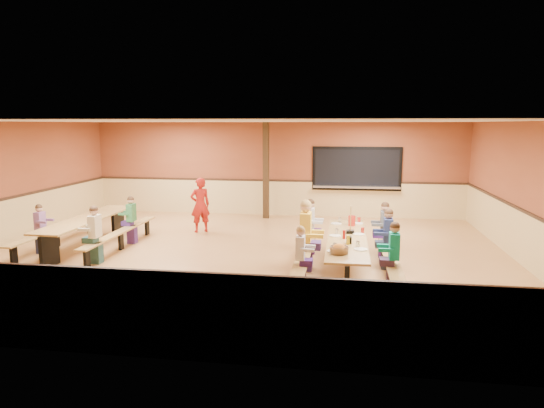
# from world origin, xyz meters

# --- Properties ---
(ground) EXTENTS (12.00, 12.00, 0.00)m
(ground) POSITION_xyz_m (0.00, 0.00, 0.00)
(ground) COLOR #9E6B3C
(ground) RESTS_ON ground
(room_envelope) EXTENTS (12.04, 10.04, 3.02)m
(room_envelope) POSITION_xyz_m (0.00, 0.00, 0.69)
(room_envelope) COLOR brown
(room_envelope) RESTS_ON ground
(kitchen_pass_through) EXTENTS (2.78, 0.28, 1.38)m
(kitchen_pass_through) POSITION_xyz_m (2.60, 4.96, 1.49)
(kitchen_pass_through) COLOR black
(kitchen_pass_through) RESTS_ON ground
(structural_post) EXTENTS (0.18, 0.18, 3.00)m
(structural_post) POSITION_xyz_m (-0.20, 4.40, 1.50)
(structural_post) COLOR black
(structural_post) RESTS_ON ground
(cafeteria_table_main) EXTENTS (1.91, 3.70, 0.74)m
(cafeteria_table_main) POSITION_xyz_m (2.30, -1.09, 0.53)
(cafeteria_table_main) COLOR #A68042
(cafeteria_table_main) RESTS_ON ground
(cafeteria_table_second) EXTENTS (1.91, 3.70, 0.74)m
(cafeteria_table_second) POSITION_xyz_m (-3.80, 0.04, 0.53)
(cafeteria_table_second) COLOR #A68042
(cafeteria_table_second) RESTS_ON ground
(seated_child_white_left) EXTENTS (0.34, 0.28, 1.14)m
(seated_child_white_left) POSITION_xyz_m (1.48, -2.11, 0.57)
(seated_child_white_left) COLOR silver
(seated_child_white_left) RESTS_ON ground
(seated_adult_yellow) EXTENTS (0.47, 0.39, 1.42)m
(seated_adult_yellow) POSITION_xyz_m (1.48, -0.95, 0.71)
(seated_adult_yellow) COLOR yellow
(seated_adult_yellow) RESTS_ON ground
(seated_child_grey_left) EXTENTS (0.38, 0.31, 1.24)m
(seated_child_grey_left) POSITION_xyz_m (1.48, 0.36, 0.62)
(seated_child_grey_left) COLOR silver
(seated_child_grey_left) RESTS_ON ground
(seated_child_teal_right) EXTENTS (0.37, 0.31, 1.22)m
(seated_child_teal_right) POSITION_xyz_m (3.13, -1.88, 0.61)
(seated_child_teal_right) COLOR #0C987E
(seated_child_teal_right) RESTS_ON ground
(seated_child_navy_right) EXTENTS (0.38, 0.31, 1.24)m
(seated_child_navy_right) POSITION_xyz_m (3.13, -0.60, 0.62)
(seated_child_navy_right) COLOR navy
(seated_child_navy_right) RESTS_ON ground
(seated_child_char_right) EXTENTS (0.38, 0.31, 1.23)m
(seated_child_char_right) POSITION_xyz_m (3.13, 0.30, 0.61)
(seated_child_char_right) COLOR #4B4E54
(seated_child_char_right) RESTS_ON ground
(seated_child_purple_sec) EXTENTS (0.33, 0.27, 1.12)m
(seated_child_purple_sec) POSITION_xyz_m (-4.62, -0.54, 0.56)
(seated_child_purple_sec) COLOR #7B4F7C
(seated_child_purple_sec) RESTS_ON ground
(seated_child_green_sec) EXTENTS (0.35, 0.28, 1.16)m
(seated_child_green_sec) POSITION_xyz_m (-2.97, 0.67, 0.58)
(seated_child_green_sec) COLOR #306F3F
(seated_child_green_sec) RESTS_ON ground
(seated_child_tan_sec) EXTENTS (0.38, 0.31, 1.22)m
(seated_child_tan_sec) POSITION_xyz_m (-2.97, -1.11, 0.61)
(seated_child_tan_sec) COLOR beige
(seated_child_tan_sec) RESTS_ON ground
(standing_woman) EXTENTS (0.66, 0.60, 1.50)m
(standing_woman) POSITION_xyz_m (-1.66, 2.15, 0.75)
(standing_woman) COLOR #A51912
(standing_woman) RESTS_ON ground
(punch_pitcher) EXTENTS (0.16, 0.16, 0.22)m
(punch_pitcher) POSITION_xyz_m (2.41, 0.06, 0.85)
(punch_pitcher) COLOR red
(punch_pitcher) RESTS_ON cafeteria_table_main
(chip_bowl) EXTENTS (0.32, 0.32, 0.15)m
(chip_bowl) POSITION_xyz_m (2.16, -2.30, 0.81)
(chip_bowl) COLOR orange
(chip_bowl) RESTS_ON cafeteria_table_main
(napkin_dispenser) EXTENTS (0.10, 0.14, 0.13)m
(napkin_dispenser) POSITION_xyz_m (2.34, -1.54, 0.80)
(napkin_dispenser) COLOR black
(napkin_dispenser) RESTS_ON cafeteria_table_main
(condiment_mustard) EXTENTS (0.06, 0.06, 0.17)m
(condiment_mustard) POSITION_xyz_m (2.32, -1.63, 0.82)
(condiment_mustard) COLOR yellow
(condiment_mustard) RESTS_ON cafeteria_table_main
(condiment_ketchup) EXTENTS (0.06, 0.06, 0.17)m
(condiment_ketchup) POSITION_xyz_m (2.24, -1.20, 0.82)
(condiment_ketchup) COLOR #B2140F
(condiment_ketchup) RESTS_ON cafeteria_table_main
(table_paddle) EXTENTS (0.16, 0.16, 0.56)m
(table_paddle) POSITION_xyz_m (2.37, -0.69, 0.88)
(table_paddle) COLOR black
(table_paddle) RESTS_ON cafeteria_table_main
(place_settings) EXTENTS (0.65, 3.30, 0.11)m
(place_settings) POSITION_xyz_m (2.30, -1.09, 0.80)
(place_settings) COLOR beige
(place_settings) RESTS_ON cafeteria_table_main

